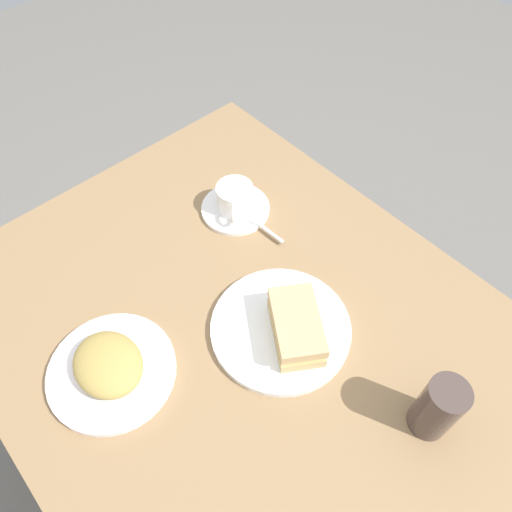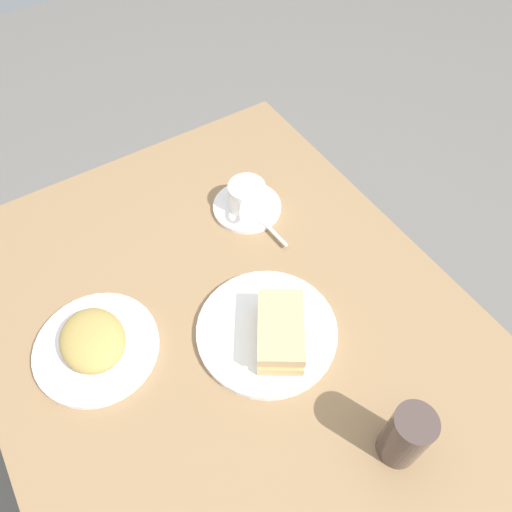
# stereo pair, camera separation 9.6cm
# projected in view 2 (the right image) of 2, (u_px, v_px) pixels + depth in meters

# --- Properties ---
(ground_plane) EXTENTS (6.00, 6.00, 0.00)m
(ground_plane) POSITION_uv_depth(u_px,v_px,m) (244.00, 446.00, 1.49)
(ground_plane) COLOR slate
(dining_table) EXTENTS (1.09, 0.84, 0.74)m
(dining_table) POSITION_uv_depth(u_px,v_px,m) (237.00, 353.00, 0.97)
(dining_table) COLOR #8F6F4A
(dining_table) RESTS_ON ground_plane
(sandwich_plate) EXTENTS (0.26, 0.26, 0.01)m
(sandwich_plate) POSITION_uv_depth(u_px,v_px,m) (267.00, 331.00, 0.89)
(sandwich_plate) COLOR white
(sandwich_plate) RESTS_ON dining_table
(sandwich_front) EXTENTS (0.16, 0.14, 0.06)m
(sandwich_front) POSITION_uv_depth(u_px,v_px,m) (280.00, 332.00, 0.85)
(sandwich_front) COLOR tan
(sandwich_front) RESTS_ON sandwich_plate
(coffee_saucer) EXTENTS (0.15, 0.15, 0.01)m
(coffee_saucer) POSITION_uv_depth(u_px,v_px,m) (247.00, 207.00, 1.08)
(coffee_saucer) COLOR white
(coffee_saucer) RESTS_ON dining_table
(coffee_cup) EXTENTS (0.09, 0.09, 0.06)m
(coffee_cup) POSITION_uv_depth(u_px,v_px,m) (247.00, 196.00, 1.05)
(coffee_cup) COLOR white
(coffee_cup) RESTS_ON coffee_saucer
(spoon) EXTENTS (0.10, 0.02, 0.01)m
(spoon) POSITION_uv_depth(u_px,v_px,m) (268.00, 226.00, 1.03)
(spoon) COLOR silver
(spoon) RESTS_ON coffee_saucer
(side_plate) EXTENTS (0.22, 0.22, 0.01)m
(side_plate) POSITION_uv_depth(u_px,v_px,m) (97.00, 347.00, 0.87)
(side_plate) COLOR white
(side_plate) RESTS_ON dining_table
(side_food_pile) EXTENTS (0.13, 0.11, 0.04)m
(side_food_pile) POSITION_uv_depth(u_px,v_px,m) (92.00, 340.00, 0.85)
(side_food_pile) COLOR #AE924A
(side_food_pile) RESTS_ON side_plate
(drinking_glass) EXTENTS (0.06, 0.06, 0.13)m
(drinking_glass) POSITION_uv_depth(u_px,v_px,m) (406.00, 436.00, 0.72)
(drinking_glass) COLOR #463732
(drinking_glass) RESTS_ON dining_table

